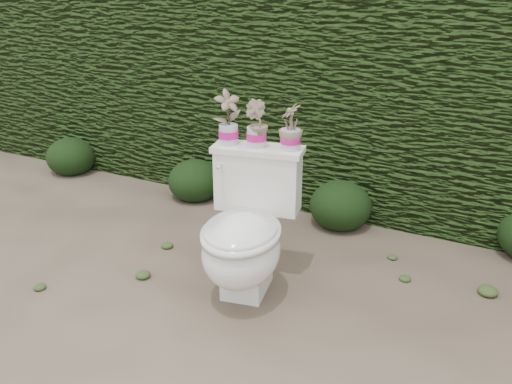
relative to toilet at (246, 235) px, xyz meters
The scene contains 9 objects.
ground 0.40m from the toilet, 10.80° to the left, with size 60.00×60.00×0.00m, color #796753.
hedge 1.70m from the toilet, 83.98° to the left, with size 8.00×1.00×1.60m, color #294316.
toilet is the anchor object (origin of this frame).
potted_plant_left 0.64m from the toilet, 135.39° to the left, with size 0.15×0.10×0.29m, color #2E8228.
potted_plant_center 0.59m from the toilet, 102.34° to the left, with size 0.13×0.11×0.24m, color #2E8228.
potted_plant_right 0.62m from the toilet, 63.41° to the left, with size 0.13×0.13×0.23m, color #2E8228.
liriope_clump_0 2.49m from the toilet, 155.71° to the left, with size 0.42×0.42×0.34m, color black.
liriope_clump_1 1.42m from the toilet, 133.79° to the left, with size 0.42×0.42×0.33m, color black.
liriope_clump_2 1.09m from the toilet, 79.32° to the left, with size 0.43×0.43×0.35m, color black.
Camera 1 is at (1.03, -2.33, 1.68)m, focal length 38.00 mm.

